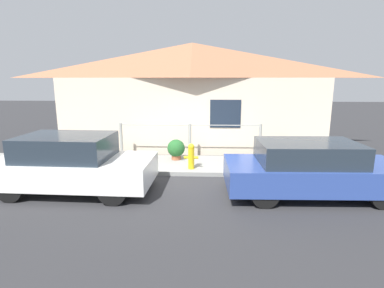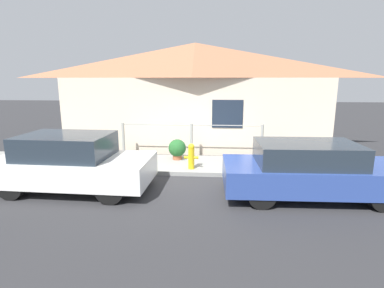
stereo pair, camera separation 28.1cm
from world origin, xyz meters
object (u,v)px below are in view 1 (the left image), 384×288
(car_right, at_px, (311,169))
(potted_plant_near_hydrant, at_px, (176,149))
(potted_plant_by_fence, at_px, (106,150))
(potted_plant_corner, at_px, (281,151))
(car_left, at_px, (72,164))
(fire_hydrant, at_px, (191,156))

(car_right, distance_m, potted_plant_near_hydrant, 4.45)
(potted_plant_by_fence, relative_size, potted_plant_corner, 0.91)
(potted_plant_by_fence, height_order, potted_plant_corner, potted_plant_corner)
(car_left, bearing_deg, potted_plant_near_hydrant, 51.17)
(car_right, relative_size, fire_hydrant, 5.41)
(potted_plant_near_hydrant, xyz_separation_m, potted_plant_by_fence, (-2.36, -0.03, -0.05))
(car_left, xyz_separation_m, potted_plant_near_hydrant, (2.30, 2.71, -0.23))
(car_right, xyz_separation_m, potted_plant_corner, (-0.08, 2.66, -0.22))
(fire_hydrant, relative_size, potted_plant_corner, 1.30)
(potted_plant_corner, bearing_deg, car_left, -155.13)
(potted_plant_near_hydrant, bearing_deg, potted_plant_by_fence, -179.21)
(potted_plant_near_hydrant, distance_m, potted_plant_by_fence, 2.36)
(car_left, height_order, potted_plant_by_fence, car_left)
(potted_plant_near_hydrant, bearing_deg, car_right, -37.66)
(car_left, xyz_separation_m, potted_plant_by_fence, (-0.06, 2.68, -0.28))
(fire_hydrant, height_order, potted_plant_corner, fire_hydrant)
(car_left, relative_size, car_right, 0.94)
(car_left, height_order, potted_plant_corner, car_left)
(car_right, bearing_deg, car_left, 178.45)
(car_right, bearing_deg, potted_plant_corner, 90.20)
(car_left, relative_size, fire_hydrant, 5.06)
(potted_plant_near_hydrant, relative_size, potted_plant_corner, 1.15)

